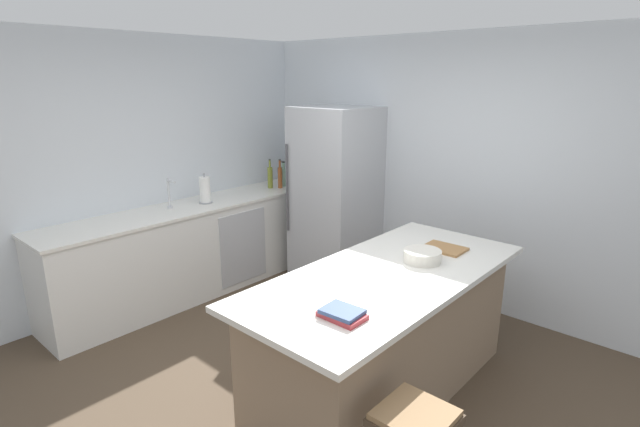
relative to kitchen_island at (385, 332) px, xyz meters
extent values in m
plane|color=#4C3D2D|center=(-0.35, -0.48, -0.46)|extent=(7.20, 7.20, 0.00)
cube|color=silver|center=(-0.35, 1.77, 0.84)|extent=(6.00, 0.10, 2.60)
cube|color=silver|center=(-2.80, -0.48, 0.84)|extent=(0.10, 6.00, 2.60)
cube|color=silver|center=(-2.44, 0.09, -0.01)|extent=(0.61, 3.06, 0.91)
cube|color=silver|center=(-2.44, 0.09, 0.46)|extent=(0.64, 3.09, 0.03)
cube|color=#B2B5BA|center=(-2.13, 0.47, -0.01)|extent=(0.01, 0.60, 0.76)
cube|color=#8E755B|center=(0.00, 0.00, -0.03)|extent=(0.84, 2.04, 0.88)
cube|color=silver|center=(0.00, 0.00, 0.43)|extent=(1.00, 2.24, 0.04)
cube|color=#B7BABF|center=(-1.60, 1.35, 0.48)|extent=(0.77, 0.75, 1.90)
cylinder|color=#4C4C51|center=(-1.95, 0.95, 0.58)|extent=(0.02, 0.02, 0.95)
cube|color=#473828|center=(0.70, -0.78, 0.11)|extent=(0.36, 0.36, 0.04)
cube|color=olive|center=(0.70, -0.78, 0.15)|extent=(0.34, 0.34, 0.03)
cylinder|color=silver|center=(-2.50, -0.13, 0.48)|extent=(0.05, 0.05, 0.02)
cylinder|color=silver|center=(-2.50, -0.13, 0.63)|extent=(0.02, 0.02, 0.28)
cylinder|color=silver|center=(-2.44, -0.13, 0.75)|extent=(0.14, 0.02, 0.02)
cylinder|color=gray|center=(-2.41, 0.23, 0.48)|extent=(0.14, 0.14, 0.01)
cylinder|color=white|center=(-2.41, 0.23, 0.62)|extent=(0.11, 0.11, 0.26)
cylinder|color=gray|center=(-2.41, 0.23, 0.77)|extent=(0.02, 0.02, 0.04)
cylinder|color=brown|center=(-2.42, 1.51, 0.57)|extent=(0.08, 0.08, 0.18)
cylinder|color=brown|center=(-2.42, 1.51, 0.69)|extent=(0.04, 0.04, 0.07)
cylinder|color=black|center=(-2.42, 1.51, 0.73)|extent=(0.04, 0.04, 0.01)
cylinder|color=#5B3319|center=(-2.40, 1.42, 0.57)|extent=(0.06, 0.06, 0.20)
cylinder|color=#5B3319|center=(-2.40, 1.42, 0.70)|extent=(0.03, 0.03, 0.06)
cylinder|color=black|center=(-2.40, 1.42, 0.74)|extent=(0.03, 0.03, 0.01)
cylinder|color=#8CB79E|center=(-2.39, 1.33, 0.58)|extent=(0.08, 0.08, 0.21)
cylinder|color=#8CB79E|center=(-2.39, 1.33, 0.72)|extent=(0.04, 0.04, 0.08)
cylinder|color=black|center=(-2.39, 1.33, 0.76)|extent=(0.04, 0.04, 0.01)
cylinder|color=#994C23|center=(-2.35, 1.23, 0.59)|extent=(0.05, 0.05, 0.24)
cylinder|color=#994C23|center=(-2.35, 1.23, 0.76)|extent=(0.03, 0.03, 0.08)
cylinder|color=black|center=(-2.35, 1.23, 0.80)|extent=(0.03, 0.03, 0.01)
cylinder|color=olive|center=(-2.43, 1.15, 0.60)|extent=(0.06, 0.06, 0.24)
cylinder|color=olive|center=(-2.43, 1.15, 0.76)|extent=(0.02, 0.02, 0.08)
cylinder|color=black|center=(-2.43, 1.15, 0.81)|extent=(0.02, 0.02, 0.01)
cube|color=#A83338|center=(0.18, -0.70, 0.47)|extent=(0.25, 0.16, 0.03)
cube|color=#334770|center=(0.18, -0.70, 0.49)|extent=(0.22, 0.18, 0.02)
cylinder|color=silver|center=(0.07, 0.33, 0.49)|extent=(0.27, 0.27, 0.08)
cube|color=#9E7042|center=(0.07, 0.67, 0.46)|extent=(0.31, 0.24, 0.02)
camera|label=1|loc=(1.69, -2.57, 1.73)|focal=27.11mm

